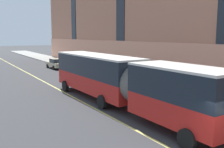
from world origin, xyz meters
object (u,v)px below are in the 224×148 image
(city_bus, at_px, (119,79))
(parked_car_champagne_2, at_px, (219,110))
(parked_car_champagne_0, at_px, (56,64))
(parked_car_black_4, at_px, (76,69))

(city_bus, bearing_deg, parked_car_champagne_2, -60.75)
(city_bus, xyz_separation_m, parked_car_champagne_0, (3.29, 23.84, -1.30))
(city_bus, relative_size, parked_car_black_4, 3.99)
(city_bus, bearing_deg, parked_car_champagne_0, 82.13)
(city_bus, xyz_separation_m, parked_car_champagne_2, (3.30, -5.89, -1.30))
(parked_car_champagne_2, xyz_separation_m, parked_car_black_4, (0.13, 22.15, 0.00))
(parked_car_black_4, bearing_deg, city_bus, -101.90)
(parked_car_champagne_0, xyz_separation_m, parked_car_black_4, (0.13, -7.59, 0.00))
(parked_car_champagne_2, relative_size, parked_car_black_4, 1.01)
(city_bus, distance_m, parked_car_champagne_0, 24.10)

